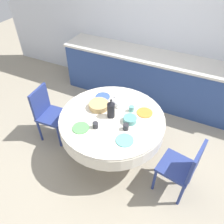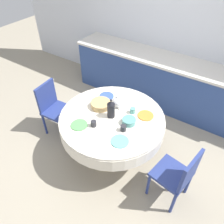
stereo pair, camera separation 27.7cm
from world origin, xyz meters
name	(u,v)px [view 1 (the left image)]	position (x,y,z in m)	size (l,w,h in m)	color
ground_plane	(112,152)	(0.00, 0.00, 0.00)	(12.00, 12.00, 0.00)	#9E937F
wall_back	(159,26)	(0.00, 1.88, 1.30)	(7.00, 0.05, 2.60)	silver
kitchen_counter	(148,77)	(0.00, 1.55, 0.46)	(3.24, 0.64, 0.92)	#2D4784
dining_table	(112,123)	(0.00, 0.00, 0.61)	(1.40, 1.40, 0.74)	olive
chair_left	(183,167)	(1.02, -0.18, 0.49)	(0.46, 0.46, 0.88)	navy
chair_right	(48,112)	(-1.04, -0.08, 0.49)	(0.43, 0.43, 0.88)	navy
plate_near_left	(81,128)	(-0.25, -0.36, 0.74)	(0.21, 0.21, 0.01)	#5BA85B
cup_near_left	(95,125)	(-0.10, -0.27, 0.77)	(0.07, 0.07, 0.08)	#28282D
plate_near_right	(125,140)	(0.32, -0.31, 0.74)	(0.21, 0.21, 0.01)	#60BCB7
cup_near_right	(126,127)	(0.25, -0.13, 0.77)	(0.07, 0.07, 0.08)	#28282D
plate_far_left	(103,97)	(-0.31, 0.32, 0.74)	(0.21, 0.21, 0.01)	#3856AD
cup_far_left	(98,104)	(-0.26, 0.11, 0.77)	(0.07, 0.07, 0.08)	#5BA39E
plate_far_right	(145,113)	(0.36, 0.25, 0.74)	(0.21, 0.21, 0.01)	orange
cup_far_right	(132,109)	(0.19, 0.22, 0.77)	(0.07, 0.07, 0.08)	#5BA39E
coffee_carafe	(111,109)	(-0.01, 0.00, 0.86)	(0.10, 0.10, 0.28)	black
teapot	(115,102)	(-0.05, 0.21, 0.82)	(0.19, 0.14, 0.18)	white
bread_basket	(99,105)	(-0.24, 0.09, 0.77)	(0.27, 0.27, 0.08)	tan
fruit_bowl	(130,120)	(0.25, 0.01, 0.77)	(0.17, 0.17, 0.07)	#569993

